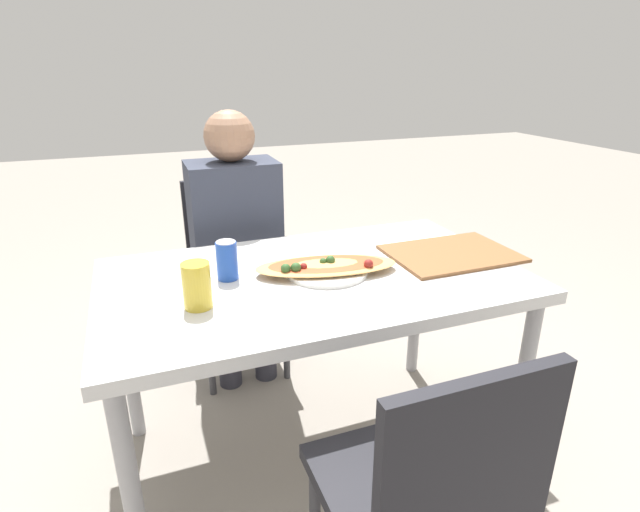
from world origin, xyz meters
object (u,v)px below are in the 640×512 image
object	(u,v)px
dining_table	(314,294)
drink_glass	(197,286)
chair_far_seated	(234,263)
chair_near_camera	(427,493)
person_seated	(236,229)
soda_can	(227,260)
pizza_main	(326,266)

from	to	relation	value
dining_table	drink_glass	xyz separation A→B (m)	(-0.38, -0.10, 0.14)
chair_far_seated	drink_glass	bearing A→B (deg)	72.90
chair_near_camera	person_seated	xyz separation A→B (m)	(-0.12, 1.33, 0.20)
chair_far_seated	dining_table	bearing A→B (deg)	100.14
soda_can	drink_glass	distance (m)	0.20
chair_far_seated	drink_glass	size ratio (longest dim) A/B	6.62
chair_far_seated	drink_glass	xyz separation A→B (m)	(-0.25, -0.82, 0.28)
chair_near_camera	drink_glass	bearing A→B (deg)	121.33
drink_glass	person_seated	bearing A→B (deg)	70.40
chair_near_camera	soda_can	size ratio (longest dim) A/B	6.99
dining_table	chair_far_seated	xyz separation A→B (m)	(-0.13, 0.72, -0.15)
chair_far_seated	person_seated	size ratio (longest dim) A/B	0.73
soda_can	chair_far_seated	bearing A→B (deg)	78.17
person_seated	chair_near_camera	bearing A→B (deg)	95.32
chair_near_camera	pizza_main	bearing A→B (deg)	86.25
chair_far_seated	soda_can	size ratio (longest dim) A/B	6.99
chair_near_camera	pizza_main	world-z (taller)	chair_near_camera
pizza_main	drink_glass	size ratio (longest dim) A/B	3.71
chair_far_seated	drink_glass	distance (m)	0.90
pizza_main	person_seated	bearing A→B (deg)	105.79
chair_near_camera	pizza_main	distance (m)	0.76
chair_near_camera	drink_glass	size ratio (longest dim) A/B	6.62
dining_table	chair_near_camera	world-z (taller)	chair_near_camera
person_seated	pizza_main	world-z (taller)	person_seated
person_seated	pizza_main	bearing A→B (deg)	105.79
dining_table	chair_near_camera	xyz separation A→B (m)	(-0.01, -0.72, -0.15)
dining_table	chair_far_seated	distance (m)	0.75
soda_can	drink_glass	size ratio (longest dim) A/B	0.95
chair_near_camera	soda_can	distance (m)	0.87
person_seated	drink_glass	world-z (taller)	person_seated
chair_near_camera	drink_glass	distance (m)	0.78
chair_near_camera	soda_can	bearing A→B (deg)	108.41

